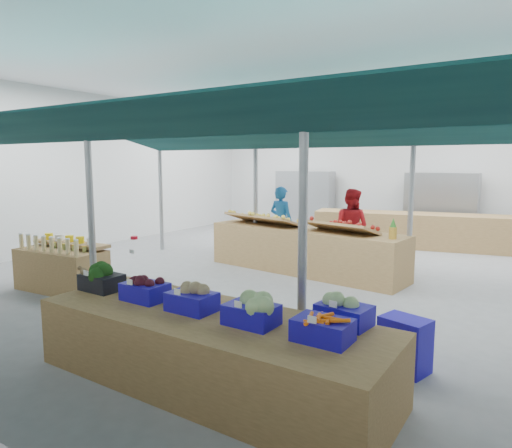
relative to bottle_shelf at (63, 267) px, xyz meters
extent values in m
plane|color=slate|center=(2.70, 3.36, -0.42)|extent=(13.00, 13.00, 0.00)
plane|color=silver|center=(2.70, 3.36, 3.78)|extent=(13.00, 13.00, 0.00)
plane|color=silver|center=(2.70, 9.86, 1.68)|extent=(12.00, 0.00, 12.00)
plane|color=silver|center=(-3.30, 3.36, 1.68)|extent=(0.00, 13.00, 13.00)
cylinder|color=gray|center=(-1.30, 3.86, 1.08)|extent=(0.10, 0.10, 3.00)
cylinder|color=gray|center=(1.70, -0.64, 1.08)|extent=(0.10, 0.10, 3.00)
cylinder|color=gray|center=(1.70, 3.86, 1.08)|extent=(0.10, 0.10, 3.00)
cylinder|color=gray|center=(5.20, -0.64, 1.08)|extent=(0.10, 0.10, 3.00)
cylinder|color=gray|center=(5.20, 3.86, 1.08)|extent=(0.10, 0.10, 3.00)
cylinder|color=gray|center=(3.45, -0.64, 2.43)|extent=(10.00, 0.06, 0.06)
cylinder|color=gray|center=(3.45, 3.86, 2.43)|extent=(10.00, 0.06, 0.06)
cube|color=#0B292E|center=(3.45, -1.29, 2.36)|extent=(9.50, 1.28, 0.30)
cube|color=#0B292E|center=(3.45, 0.01, 2.36)|extent=(9.50, 1.28, 0.30)
cube|color=#0B292E|center=(3.45, 3.21, 2.36)|extent=(9.50, 1.28, 0.30)
cube|color=#0B292E|center=(3.45, 4.51, 2.36)|extent=(9.50, 1.28, 0.30)
cube|color=#B23F33|center=(0.20, 9.36, 0.58)|extent=(2.00, 0.50, 2.00)
cube|color=#B23F33|center=(4.70, 9.36, 0.58)|extent=(2.00, 0.50, 2.00)
cube|color=brown|center=(0.00, -0.04, -0.04)|extent=(1.76, 0.89, 0.76)
cube|color=#997247|center=(-0.02, 0.20, 0.41)|extent=(1.72, 0.46, 0.06)
cube|color=brown|center=(4.49, -1.38, -0.04)|extent=(3.91, 1.32, 0.76)
cube|color=brown|center=(3.08, 3.65, 0.05)|extent=(4.46, 1.52, 0.94)
cube|color=brown|center=(4.24, 7.88, 0.05)|extent=(5.34, 2.06, 0.94)
cube|color=#190FAA|center=(6.15, 0.04, -0.11)|extent=(0.59, 0.48, 0.61)
imported|color=#15518D|center=(1.88, 4.75, 0.46)|extent=(0.68, 0.49, 1.75)
imported|color=#A4141A|center=(3.68, 4.75, 0.46)|extent=(0.92, 0.75, 1.75)
cube|color=black|center=(2.81, -1.37, 0.44)|extent=(0.50, 0.36, 0.20)
cube|color=white|center=(2.81, -1.59, 0.60)|extent=(0.08, 0.01, 0.06)
cube|color=#190FAA|center=(3.57, -1.38, 0.44)|extent=(0.50, 0.36, 0.20)
cube|color=white|center=(3.57, -1.60, 0.60)|extent=(0.08, 0.01, 0.06)
cube|color=#190FAA|center=(4.28, -1.38, 0.44)|extent=(0.50, 0.36, 0.20)
cube|color=white|center=(4.27, -1.60, 0.60)|extent=(0.08, 0.01, 0.06)
cube|color=#190FAA|center=(5.03, -1.38, 0.44)|extent=(0.50, 0.36, 0.20)
cube|color=white|center=(5.03, -1.60, 0.60)|extent=(0.08, 0.01, 0.06)
cube|color=#190FAA|center=(5.79, -1.39, 0.44)|extent=(0.50, 0.36, 0.20)
cube|color=white|center=(5.79, -1.61, 0.60)|extent=(0.08, 0.01, 0.06)
sphere|color=brown|center=(2.65, -1.50, 0.58)|extent=(0.09, 0.09, 0.09)
sphere|color=brown|center=(2.60, -1.52, 0.62)|extent=(0.06, 0.06, 0.06)
cylinder|color=red|center=(1.71, 0.17, 0.68)|extent=(0.12, 0.12, 0.05)
cube|color=white|center=(1.71, 0.11, 0.46)|extent=(0.10, 0.01, 0.07)
cube|color=#997247|center=(2.04, 3.66, 0.64)|extent=(2.00, 1.08, 0.26)
cube|color=#997247|center=(3.95, 3.44, 0.64)|extent=(1.61, 1.00, 0.26)
cylinder|color=#8C6019|center=(5.04, 3.32, 0.63)|extent=(0.14, 0.14, 0.22)
cone|color=#26661E|center=(5.04, 3.32, 0.82)|extent=(0.12, 0.12, 0.18)
cube|color=#190FAA|center=(5.79, -0.90, 0.44)|extent=(0.54, 0.41, 0.20)
cube|color=white|center=(5.77, -1.12, 0.60)|extent=(0.08, 0.02, 0.06)
camera|label=1|loc=(7.38, -4.95, 1.90)|focal=32.00mm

